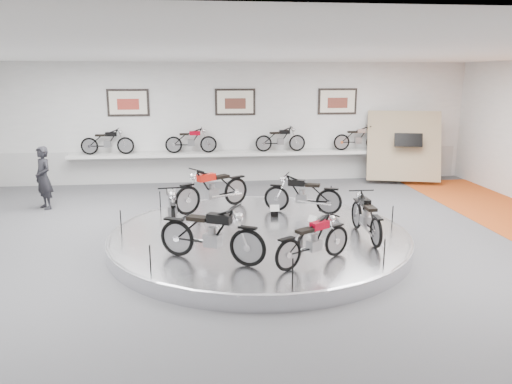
{
  "coord_description": "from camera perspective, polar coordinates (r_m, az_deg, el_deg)",
  "views": [
    {
      "loc": [
        -1.24,
        -9.88,
        3.61
      ],
      "look_at": [
        -0.03,
        0.6,
        1.11
      ],
      "focal_mm": 35.0,
      "sensor_mm": 36.0,
      "label": 1
    }
  ],
  "objects": [
    {
      "name": "shelf_bike_a",
      "position": [
        16.98,
        -16.62,
        5.36
      ],
      "size": [
        1.22,
        0.43,
        0.73
      ],
      "primitive_type": null,
      "color": "black",
      "rests_on": "shelf"
    },
    {
      "name": "display_platform",
      "position": [
        10.82,
        0.36,
        -5.32
      ],
      "size": [
        6.4,
        6.4,
        0.3
      ],
      "primitive_type": "cylinder",
      "color": "silver",
      "rests_on": "floor"
    },
    {
      "name": "wall_front",
      "position": [
        3.53,
        15.34,
        -14.4
      ],
      "size": [
        16.0,
        0.0,
        16.0
      ],
      "primitive_type": "plane",
      "rotation": [
        -1.57,
        0.0,
        0.0
      ],
      "color": "white",
      "rests_on": "floor"
    },
    {
      "name": "poster_center",
      "position": [
        16.91,
        -2.39,
        10.24
      ],
      "size": [
        1.35,
        0.06,
        0.88
      ],
      "primitive_type": "cube",
      "color": "white",
      "rests_on": "wall_back"
    },
    {
      "name": "shelf_bike_d",
      "position": [
        17.59,
        11.57,
        5.9
      ],
      "size": [
        1.22,
        0.43,
        0.73
      ],
      "primitive_type": null,
      "color": "silver",
      "rests_on": "shelf"
    },
    {
      "name": "floor",
      "position": [
        10.59,
        0.56,
        -6.6
      ],
      "size": [
        16.0,
        16.0,
        0.0
      ],
      "primitive_type": "plane",
      "color": "#515154",
      "rests_on": "ground"
    },
    {
      "name": "shelf",
      "position": [
        16.83,
        -2.27,
        4.4
      ],
      "size": [
        11.0,
        0.55,
        0.1
      ],
      "primitive_type": "cube",
      "color": "silver",
      "rests_on": "wall_back"
    },
    {
      "name": "poster_left",
      "position": [
        17.01,
        -14.4,
        9.86
      ],
      "size": [
        1.35,
        0.06,
        0.88
      ],
      "primitive_type": "cube",
      "color": "white",
      "rests_on": "wall_back"
    },
    {
      "name": "dado_band",
      "position": [
        17.18,
        -2.32,
        3.06
      ],
      "size": [
        15.68,
        0.04,
        1.1
      ],
      "primitive_type": "cube",
      "color": "#BCBCBA",
      "rests_on": "floor"
    },
    {
      "name": "display_panel",
      "position": [
        17.54,
        16.52,
        5.05
      ],
      "size": [
        2.56,
        1.52,
        2.3
      ],
      "primitive_type": "cube",
      "rotation": [
        -0.35,
        0.0,
        -0.26
      ],
      "color": "#968260",
      "rests_on": "floor"
    },
    {
      "name": "platform_rim",
      "position": [
        10.79,
        0.37,
        -4.71
      ],
      "size": [
        6.4,
        6.4,
        0.1
      ],
      "primitive_type": "torus",
      "color": "#B2B2BA",
      "rests_on": "display_platform"
    },
    {
      "name": "shelf_bike_c",
      "position": [
        16.95,
        2.81,
        5.88
      ],
      "size": [
        1.22,
        0.43,
        0.73
      ],
      "primitive_type": null,
      "color": "black",
      "rests_on": "shelf"
    },
    {
      "name": "bike_e",
      "position": [
        8.96,
        6.59,
        -5.45
      ],
      "size": [
        1.55,
        1.22,
        0.88
      ],
      "primitive_type": null,
      "rotation": [
        0.0,
        0.0,
        6.82
      ],
      "color": "maroon",
      "rests_on": "display_platform"
    },
    {
      "name": "bike_f",
      "position": [
        10.53,
        12.48,
        -2.67
      ],
      "size": [
        0.57,
        1.58,
        0.93
      ],
      "primitive_type": null,
      "rotation": [
        0.0,
        0.0,
        7.85
      ],
      "color": "black",
      "rests_on": "display_platform"
    },
    {
      "name": "bike_c",
      "position": [
        11.12,
        -9.58,
        -1.48
      ],
      "size": [
        0.75,
        1.75,
        1.0
      ],
      "primitive_type": null,
      "rotation": [
        0.0,
        0.0,
        4.8
      ],
      "color": "silver",
      "rests_on": "display_platform"
    },
    {
      "name": "bike_d",
      "position": [
        9.01,
        -5.14,
        -4.73
      ],
      "size": [
        1.87,
        1.4,
        1.05
      ],
      "primitive_type": null,
      "rotation": [
        0.0,
        0.0,
        5.79
      ],
      "color": "black",
      "rests_on": "display_platform"
    },
    {
      "name": "bike_b",
      "position": [
        12.41,
        -5.01,
        0.4
      ],
      "size": [
        1.9,
        1.57,
        1.09
      ],
      "primitive_type": null,
      "rotation": [
        0.0,
        0.0,
        3.73
      ],
      "color": "red",
      "rests_on": "display_platform"
    },
    {
      "name": "visitor",
      "position": [
        14.73,
        -23.12,
        1.49
      ],
      "size": [
        0.72,
        0.74,
        1.72
      ],
      "primitive_type": "imported",
      "rotation": [
        0.0,
        0.0,
        -0.86
      ],
      "color": "black",
      "rests_on": "floor"
    },
    {
      "name": "ceiling",
      "position": [
        9.96,
        0.61,
        15.57
      ],
      "size": [
        16.0,
        16.0,
        0.0
      ],
      "primitive_type": "plane",
      "rotation": [
        3.14,
        0.0,
        0.0
      ],
      "color": "white",
      "rests_on": "wall_back"
    },
    {
      "name": "poster_right",
      "position": [
        17.52,
        9.29,
        10.19
      ],
      "size": [
        1.35,
        0.06,
        0.88
      ],
      "primitive_type": "cube",
      "color": "white",
      "rests_on": "wall_back"
    },
    {
      "name": "wall_back",
      "position": [
        17.0,
        -2.37,
        7.89
      ],
      "size": [
        16.0,
        0.0,
        16.0
      ],
      "primitive_type": "plane",
      "rotation": [
        1.57,
        0.0,
        0.0
      ],
      "color": "white",
      "rests_on": "floor"
    },
    {
      "name": "bike_a",
      "position": [
        12.15,
        5.34,
        -0.21
      ],
      "size": [
        1.72,
        1.13,
        0.95
      ],
      "primitive_type": null,
      "rotation": [
        0.0,
        0.0,
        2.77
      ],
      "color": "black",
      "rests_on": "display_platform"
    },
    {
      "name": "shelf_bike_b",
      "position": [
        16.73,
        -7.43,
        5.68
      ],
      "size": [
        1.22,
        0.43,
        0.73
      ],
      "primitive_type": null,
      "color": "maroon",
      "rests_on": "shelf"
    }
  ]
}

